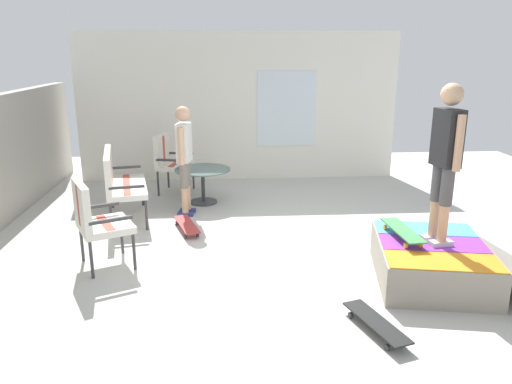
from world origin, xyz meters
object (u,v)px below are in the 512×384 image
at_px(patio_bench, 118,179).
at_px(patio_chair_by_wall, 94,217).
at_px(patio_table, 203,179).
at_px(skateboard_spare, 376,323).
at_px(person_skater, 446,153).
at_px(skate_ramp, 434,262).
at_px(patio_chair_near_house, 169,158).
at_px(skateboard_by_bench, 187,225).
at_px(skateboard_on_ramp, 402,231).
at_px(person_watching, 184,153).

xyz_separation_m(patio_bench, patio_chair_by_wall, (-1.71, -0.08, -0.00)).
bearing_deg(patio_table, patio_chair_by_wall, 155.26).
height_order(patio_bench, skateboard_spare, patio_bench).
bearing_deg(skateboard_spare, person_skater, -43.31).
xyz_separation_m(skate_ramp, patio_chair_by_wall, (0.58, 3.71, 0.40)).
xyz_separation_m(patio_chair_near_house, person_skater, (-3.67, -3.21, 0.79)).
distance_m(skateboard_by_bench, skateboard_spare, 3.26).
bearing_deg(skateboard_spare, skateboard_on_ramp, -28.27).
bearing_deg(skateboard_by_bench, person_skater, -121.07).
distance_m(patio_chair_near_house, person_watching, 1.35).
height_order(patio_table, person_watching, person_watching).
xyz_separation_m(patio_chair_near_house, patio_chair_by_wall, (-3.12, 0.51, 0.00)).
bearing_deg(patio_bench, person_skater, -120.73).
distance_m(person_skater, skateboard_on_ramp, 0.96).
xyz_separation_m(patio_table, person_skater, (-2.98, -2.61, 1.00)).
distance_m(patio_chair_by_wall, person_skater, 3.85).
bearing_deg(patio_chair_near_house, person_skater, -138.81).
bearing_deg(skateboard_spare, patio_table, 22.68).
distance_m(patio_chair_by_wall, skateboard_on_ramp, 3.43).
distance_m(patio_chair_near_house, skateboard_on_ramp, 4.56).
bearing_deg(skateboard_by_bench, patio_bench, 60.21).
relative_size(patio_chair_by_wall, person_watching, 0.62).
height_order(skate_ramp, patio_table, patio_table).
height_order(patio_chair_by_wall, skateboard_on_ramp, patio_chair_by_wall).
distance_m(skate_ramp, patio_table, 3.98).
height_order(skate_ramp, patio_bench, patio_bench).
height_order(patio_bench, patio_table, patio_bench).
bearing_deg(patio_chair_near_house, patio_table, -138.52).
bearing_deg(patio_chair_by_wall, skateboard_on_ramp, -96.78).
distance_m(person_watching, person_skater, 3.76).
bearing_deg(skateboard_spare, patio_chair_near_house, 25.94).
bearing_deg(patio_chair_by_wall, skate_ramp, -98.84).
bearing_deg(skateboard_by_bench, skateboard_spare, -145.38).
xyz_separation_m(patio_chair_near_house, person_watching, (-1.25, -0.37, 0.34)).
bearing_deg(skateboard_on_ramp, patio_chair_by_wall, 83.22).
distance_m(skate_ramp, person_watching, 3.81).
relative_size(patio_chair_near_house, person_skater, 0.61).
relative_size(skate_ramp, person_watching, 1.17).
bearing_deg(person_skater, patio_table, 41.12).
height_order(patio_chair_by_wall, skateboard_by_bench, patio_chair_by_wall).
distance_m(patio_chair_near_house, skateboard_by_bench, 2.10).
relative_size(patio_bench, person_skater, 0.79).
xyz_separation_m(patio_bench, person_watching, (0.16, -0.96, 0.33)).
bearing_deg(patio_table, patio_bench, 121.21).
bearing_deg(person_watching, patio_chair_by_wall, 154.73).
xyz_separation_m(patio_chair_by_wall, person_skater, (-0.55, -3.73, 0.79)).
xyz_separation_m(person_watching, skateboard_on_ramp, (-2.27, -2.52, -0.44)).
xyz_separation_m(skate_ramp, patio_table, (3.01, 2.59, 0.19)).
relative_size(skate_ramp, patio_chair_near_house, 1.88).
bearing_deg(skateboard_on_ramp, person_skater, -114.48).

